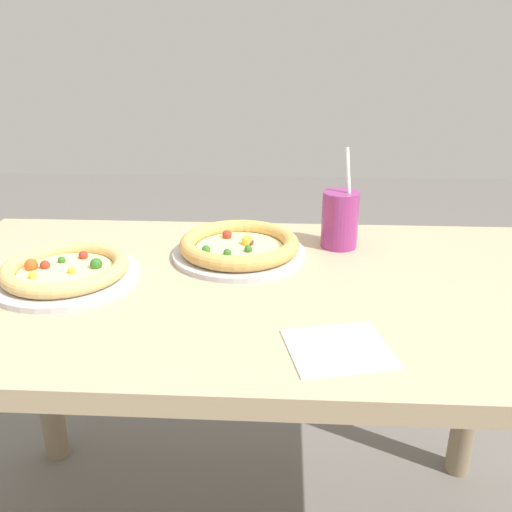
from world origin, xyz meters
The scene contains 5 objects.
dining_table centered at (0.00, 0.00, 0.64)m, with size 1.39×0.76×0.75m.
pizza_near centered at (-0.37, -0.01, 0.77)m, with size 0.30×0.30×0.04m.
pizza_far centered at (-0.02, 0.14, 0.77)m, with size 0.30×0.30×0.05m.
drink_cup_colored centered at (0.21, 0.22, 0.82)m, with size 0.09×0.09×0.24m.
paper_napkin centered at (0.17, -0.25, 0.75)m, with size 0.16×0.14×0.00m, color white.
Camera 1 is at (0.08, -0.99, 1.21)m, focal length 37.54 mm.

